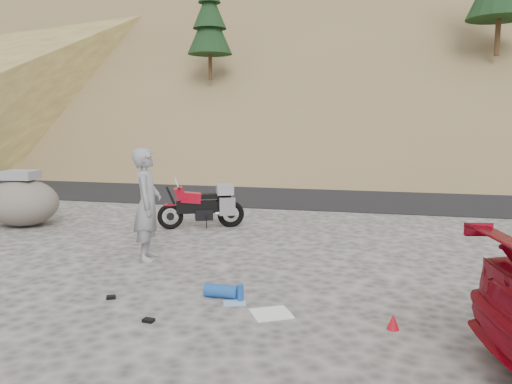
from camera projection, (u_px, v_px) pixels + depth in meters
The scene contains 13 objects.
ground at pixel (177, 264), 8.54m from camera, with size 140.00×140.00×0.00m, color #484542.
road at pixel (276, 191), 17.21m from camera, with size 120.00×7.00×0.05m, color black.
hillside at pixel (342, 26), 46.32m from camera, with size 120.00×73.00×46.72m.
motorcycle at pixel (205, 206), 11.32m from camera, with size 1.84×1.03×1.18m.
man at pixel (149, 259), 8.84m from camera, with size 0.72×0.47×1.97m, color gray.
boulder at pixel (22, 202), 11.53m from camera, with size 1.84×1.62×1.27m.
gear_white_cloth at pixel (271, 314), 6.33m from camera, with size 0.48×0.43×0.02m, color white.
gear_blue_mat at pixel (221, 291), 6.92m from camera, with size 0.19×0.19×0.46m, color #194998.
gear_bottle at pixel (241, 293), 6.77m from camera, with size 0.08×0.08×0.23m, color #194998.
gear_funnel at pixel (393, 322), 5.86m from camera, with size 0.15×0.15×0.19m, color #B60C19.
gear_glove_a at pixel (149, 320), 6.09m from camera, with size 0.14×0.10×0.04m, color black.
gear_glove_b at pixel (111, 297), 6.88m from camera, with size 0.13×0.09×0.04m, color black.
gear_blue_cloth at pixel (235, 303), 6.71m from camera, with size 0.30×0.22×0.01m, color #82A8C9.
Camera 1 is at (3.22, -7.74, 2.45)m, focal length 35.00 mm.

